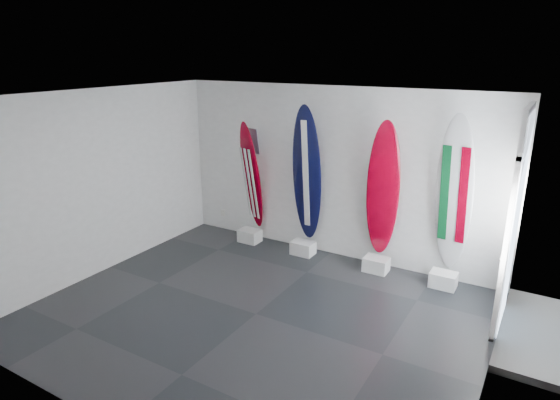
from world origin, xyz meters
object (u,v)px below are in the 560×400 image
Objects in this scene: surfboard_usa at (252,176)px; surfboard_swiss at (383,190)px; surfboard_italy at (454,195)px; surfboard_navy at (307,175)px.

surfboard_usa is 2.56m from surfboard_swiss.
surfboard_usa is 0.91× the size of surfboard_swiss.
surfboard_usa is 3.66m from surfboard_italy.
surfboard_usa is 1.19m from surfboard_navy.
surfboard_navy is 1.06× the size of surfboard_swiss.
surfboard_navy reaches higher than surfboard_swiss.
surfboard_italy is at bearing -15.74° from surfboard_swiss.
surfboard_swiss is at bearing 16.74° from surfboard_usa.
surfboard_usa is at bearing 164.26° from surfboard_swiss.
surfboard_swiss is (2.56, 0.00, 0.11)m from surfboard_usa.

